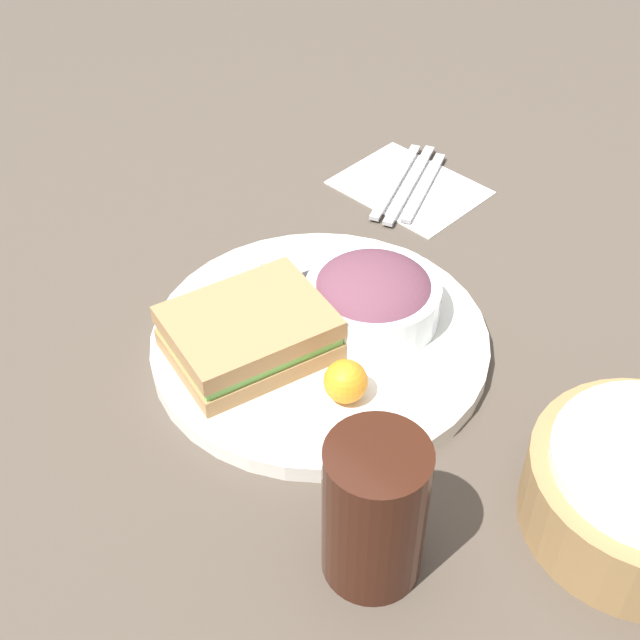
{
  "coord_description": "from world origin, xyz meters",
  "views": [
    {
      "loc": [
        0.46,
        0.45,
        0.63
      ],
      "look_at": [
        0.0,
        0.0,
        0.04
      ],
      "focal_mm": 50.0,
      "sensor_mm": 36.0,
      "label": 1
    }
  ],
  "objects_px": {
    "sandwich": "(249,333)",
    "salad_bowl": "(373,297)",
    "plate": "(320,342)",
    "knife": "(410,184)",
    "spoon": "(424,187)",
    "dressing_cup": "(291,269)",
    "drink_glass": "(375,511)",
    "fork": "(396,181)"
  },
  "relations": [
    {
      "from": "drink_glass",
      "to": "fork",
      "type": "distance_m",
      "value": 0.54
    },
    {
      "from": "knife",
      "to": "dressing_cup",
      "type": "bearing_deg",
      "value": 166.68
    },
    {
      "from": "plate",
      "to": "dressing_cup",
      "type": "relative_size",
      "value": 5.25
    },
    {
      "from": "spoon",
      "to": "fork",
      "type": "bearing_deg",
      "value": 90.0
    },
    {
      "from": "sandwich",
      "to": "fork",
      "type": "xyz_separation_m",
      "value": [
        -0.34,
        -0.1,
        -0.04
      ]
    },
    {
      "from": "spoon",
      "to": "knife",
      "type": "bearing_deg",
      "value": 90.0
    },
    {
      "from": "salad_bowl",
      "to": "spoon",
      "type": "relative_size",
      "value": 0.87
    },
    {
      "from": "plate",
      "to": "fork",
      "type": "bearing_deg",
      "value": -153.75
    },
    {
      "from": "plate",
      "to": "knife",
      "type": "distance_m",
      "value": 0.31
    },
    {
      "from": "knife",
      "to": "spoon",
      "type": "bearing_deg",
      "value": -90.0
    },
    {
      "from": "salad_bowl",
      "to": "dressing_cup",
      "type": "xyz_separation_m",
      "value": [
        0.02,
        -0.1,
        -0.01
      ]
    },
    {
      "from": "dressing_cup",
      "to": "fork",
      "type": "bearing_deg",
      "value": -166.35
    },
    {
      "from": "plate",
      "to": "drink_glass",
      "type": "xyz_separation_m",
      "value": [
        0.15,
        0.2,
        0.06
      ]
    },
    {
      "from": "salad_bowl",
      "to": "spoon",
      "type": "xyz_separation_m",
      "value": [
        -0.23,
        -0.12,
        -0.04
      ]
    },
    {
      "from": "plate",
      "to": "spoon",
      "type": "distance_m",
      "value": 0.31
    },
    {
      "from": "dressing_cup",
      "to": "knife",
      "type": "xyz_separation_m",
      "value": [
        -0.25,
        -0.04,
        -0.03
      ]
    },
    {
      "from": "drink_glass",
      "to": "spoon",
      "type": "relative_size",
      "value": 0.88
    },
    {
      "from": "sandwich",
      "to": "drink_glass",
      "type": "distance_m",
      "value": 0.25
    },
    {
      "from": "plate",
      "to": "salad_bowl",
      "type": "distance_m",
      "value": 0.07
    },
    {
      "from": "sandwich",
      "to": "plate",
      "type": "bearing_deg",
      "value": 153.05
    },
    {
      "from": "drink_glass",
      "to": "knife",
      "type": "bearing_deg",
      "value": -143.35
    },
    {
      "from": "sandwich",
      "to": "drink_glass",
      "type": "height_order",
      "value": "drink_glass"
    },
    {
      "from": "dressing_cup",
      "to": "salad_bowl",
      "type": "bearing_deg",
      "value": 102.17
    },
    {
      "from": "drink_glass",
      "to": "knife",
      "type": "distance_m",
      "value": 0.54
    },
    {
      "from": "fork",
      "to": "knife",
      "type": "xyz_separation_m",
      "value": [
        -0.01,
        0.02,
        0.0
      ]
    },
    {
      "from": "drink_glass",
      "to": "spoon",
      "type": "distance_m",
      "value": 0.54
    },
    {
      "from": "salad_bowl",
      "to": "spoon",
      "type": "bearing_deg",
      "value": -152.52
    },
    {
      "from": "plate",
      "to": "dressing_cup",
      "type": "xyz_separation_m",
      "value": [
        -0.04,
        -0.08,
        0.03
      ]
    },
    {
      "from": "sandwich",
      "to": "dressing_cup",
      "type": "distance_m",
      "value": 0.11
    },
    {
      "from": "salad_bowl",
      "to": "fork",
      "type": "height_order",
      "value": "salad_bowl"
    },
    {
      "from": "salad_bowl",
      "to": "drink_glass",
      "type": "height_order",
      "value": "drink_glass"
    },
    {
      "from": "salad_bowl",
      "to": "fork",
      "type": "distance_m",
      "value": 0.27
    },
    {
      "from": "salad_bowl",
      "to": "spoon",
      "type": "height_order",
      "value": "salad_bowl"
    },
    {
      "from": "sandwich",
      "to": "salad_bowl",
      "type": "xyz_separation_m",
      "value": [
        -0.12,
        0.05,
        0.0
      ]
    },
    {
      "from": "sandwich",
      "to": "drink_glass",
      "type": "xyz_separation_m",
      "value": [
        0.08,
        0.23,
        0.03
      ]
    },
    {
      "from": "salad_bowl",
      "to": "fork",
      "type": "xyz_separation_m",
      "value": [
        -0.22,
        -0.15,
        -0.04
      ]
    },
    {
      "from": "knife",
      "to": "spoon",
      "type": "xyz_separation_m",
      "value": [
        -0.01,
        0.02,
        0.0
      ]
    },
    {
      "from": "plate",
      "to": "sandwich",
      "type": "xyz_separation_m",
      "value": [
        0.06,
        -0.03,
        0.03
      ]
    },
    {
      "from": "spoon",
      "to": "drink_glass",
      "type": "bearing_deg",
      "value": -168.12
    },
    {
      "from": "drink_glass",
      "to": "salad_bowl",
      "type": "bearing_deg",
      "value": -138.29
    },
    {
      "from": "dressing_cup",
      "to": "knife",
      "type": "height_order",
      "value": "dressing_cup"
    },
    {
      "from": "plate",
      "to": "salad_bowl",
      "type": "xyz_separation_m",
      "value": [
        -0.06,
        0.02,
        0.04
      ]
    }
  ]
}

